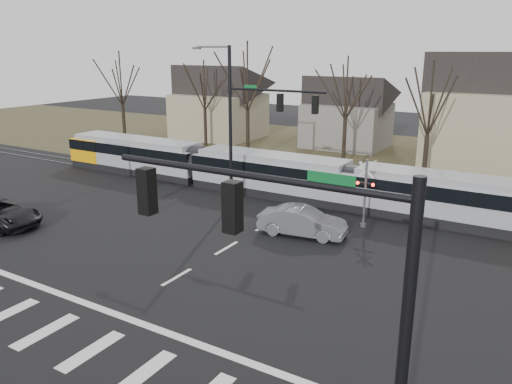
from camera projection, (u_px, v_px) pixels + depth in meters
The scene contains 15 objects.
ground at pixel (146, 295), 20.95m from camera, with size 140.00×140.00×0.00m, color black.
grass_verge at pixel (380, 158), 47.35m from camera, with size 140.00×28.00×0.01m, color #38331E.
crosswalk at pixel (68, 341), 17.64m from camera, with size 27.00×2.60×0.01m.
stop_line at pixel (114, 314), 19.46m from camera, with size 28.00×0.35×0.01m, color silver.
lane_dashes at pixel (308, 200), 34.15m from camera, with size 0.18×30.00×0.01m.
rail_pair at pixel (307, 200), 33.98m from camera, with size 90.00×1.52×0.06m.
tram at pixel (269, 172), 35.23m from camera, with size 38.30×2.84×2.90m.
sedan at pixel (302, 222), 27.50m from camera, with size 5.03×2.39×1.59m, color slate.
signal_pole_near_right at pixel (307, 307), 9.58m from camera, with size 6.72×0.44×8.00m.
signal_pole_far at pixel (252, 121), 30.88m from camera, with size 9.28×0.44×10.20m.
rail_crossing_signal at pixel (365, 196), 28.52m from camera, with size 1.08×0.36×4.00m.
tree_row at pixel (386, 113), 40.04m from camera, with size 59.20×7.20×10.00m.
house_a at pixel (219, 99), 57.65m from camera, with size 9.72×8.64×8.60m.
house_b at pixel (348, 109), 52.03m from camera, with size 8.64×7.56×7.65m.
house_c at pixel (492, 107), 42.30m from camera, with size 10.80×8.64×10.10m.
Camera 1 is at (13.69, -13.89, 9.92)m, focal length 35.00 mm.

